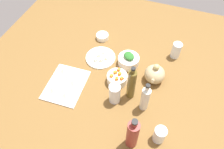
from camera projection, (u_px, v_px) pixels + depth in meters
tabletop at (112, 80)px, 145.52cm from camera, size 190.00×190.00×3.00cm
cutting_board at (66, 85)px, 140.90cm from camera, size 30.28×24.45×1.00cm
plate_tofu at (101, 58)px, 155.23cm from camera, size 21.07×21.07×1.20cm
bowl_greens at (129, 61)px, 149.95cm from camera, size 14.44×14.44×6.50cm
bowl_carrots at (117, 78)px, 140.81cm from camera, size 13.13×13.13×6.20cm
bowl_small_side at (102, 37)px, 166.72cm from camera, size 9.36×9.36×3.83cm
teapot at (155, 74)px, 139.29cm from camera, size 15.07×12.99×15.02cm
bottle_0 at (145, 99)px, 124.11cm from camera, size 5.07×5.07×22.82cm
bottle_1 at (131, 84)px, 127.19cm from camera, size 5.03×5.03×26.95cm
bottle_2 at (132, 134)px, 109.15cm from camera, size 6.20×6.20×26.01cm
drinking_glass_0 at (176, 50)px, 152.34cm from camera, size 6.43×6.43×11.80cm
drinking_glass_1 at (160, 135)px, 115.45cm from camera, size 6.67×6.67×10.43cm
drinking_glass_2 at (115, 94)px, 129.14cm from camera, size 6.93×6.93×13.90cm
carrot_cube_0 at (111, 76)px, 137.05cm from camera, size 2.30×2.30×1.80cm
carrot_cube_1 at (122, 78)px, 135.84cm from camera, size 2.43×2.43×1.80cm
carrot_cube_2 at (115, 72)px, 138.80cm from camera, size 2.54×2.54×1.80cm
carrot_cube_3 at (119, 70)px, 140.13cm from camera, size 2.03×2.03×1.80cm
carrot_cube_4 at (117, 79)px, 135.74cm from camera, size 2.25×2.25×1.80cm
carrot_cube_5 at (120, 74)px, 138.06cm from camera, size 2.06×2.06×1.80cm
chopped_greens_mound at (129, 56)px, 146.19cm from camera, size 10.17×10.34×3.00cm
tofu_cube_0 at (99, 55)px, 154.62cm from camera, size 2.59×2.59×2.20cm
tofu_cube_1 at (106, 58)px, 152.74cm from camera, size 2.26×2.26×2.20cm
tofu_cube_2 at (103, 52)px, 156.16cm from camera, size 3.10×3.10×2.20cm
tofu_cube_3 at (101, 60)px, 151.65cm from camera, size 2.54×2.54×2.20cm
tofu_cube_4 at (96, 59)px, 151.92cm from camera, size 3.08×3.08×2.20cm
dumpling_0 at (53, 90)px, 136.17cm from camera, size 5.63×5.61×2.94cm
dumpling_1 at (64, 71)px, 145.51cm from camera, size 6.33×6.63×3.03cm
dumpling_2 at (73, 82)px, 139.68cm from camera, size 6.78×6.56×3.09cm
dumpling_3 at (65, 94)px, 134.05cm from camera, size 6.28×6.35×2.98cm
dumpling_4 at (72, 72)px, 145.63cm from camera, size 8.25×8.26×2.00cm
dumpling_5 at (68, 78)px, 141.98cm from camera, size 7.37×7.46×3.05cm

